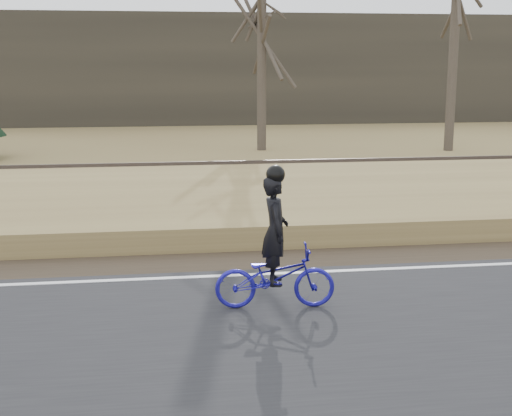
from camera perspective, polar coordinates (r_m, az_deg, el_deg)
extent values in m
plane|color=#95814B|center=(11.36, -13.88, -6.36)|extent=(120.00, 120.00, 0.00)
cube|color=black|center=(9.02, -15.43, -11.06)|extent=(120.00, 6.00, 0.06)
cube|color=silver|center=(11.53, -13.80, -5.74)|extent=(120.00, 0.12, 0.01)
cube|color=#473A2B|center=(12.49, -13.35, -4.58)|extent=(120.00, 1.60, 0.04)
cube|color=#95814B|center=(15.35, -12.42, -0.75)|extent=(120.00, 5.00, 0.44)
cube|color=slate|center=(19.07, -11.61, 1.70)|extent=(120.00, 3.00, 0.45)
cube|color=black|center=(19.02, -11.65, 2.58)|extent=(120.00, 2.40, 0.14)
cube|color=brown|center=(18.29, -11.80, 2.67)|extent=(120.00, 0.07, 0.15)
cube|color=brown|center=(19.71, -11.55, 3.32)|extent=(120.00, 0.07, 0.15)
cube|color=#383328|center=(40.77, -9.99, 10.88)|extent=(120.00, 4.00, 6.00)
imported|color=#1A1591|center=(9.97, 1.52, -5.54)|extent=(1.71, 0.71, 0.88)
imported|color=black|center=(9.79, 1.54, -1.80)|extent=(0.41, 0.58, 1.52)
sphere|color=black|center=(9.64, 1.57, 2.70)|extent=(0.26, 0.26, 0.26)
cylinder|color=#4D4438|center=(28.06, 0.46, 13.19)|extent=(0.36, 0.36, 8.38)
cylinder|color=#4D4438|center=(28.89, 15.55, 12.41)|extent=(0.36, 0.36, 8.05)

